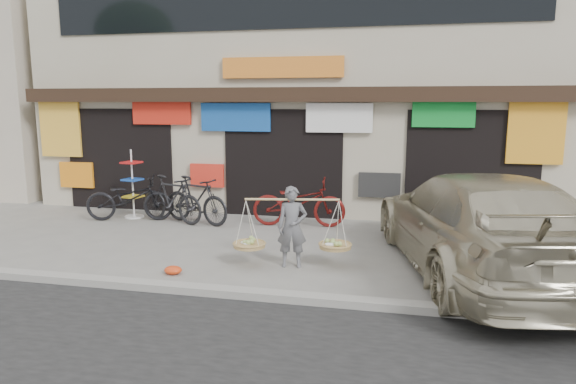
% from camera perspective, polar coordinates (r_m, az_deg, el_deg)
% --- Properties ---
extents(ground, '(70.00, 70.00, 0.00)m').
position_cam_1_polar(ground, '(9.84, -5.14, -7.07)').
color(ground, gray).
rests_on(ground, ground).
extents(kerb, '(70.00, 0.25, 0.12)m').
position_cam_1_polar(kerb, '(8.04, -9.49, -10.69)').
color(kerb, gray).
rests_on(kerb, ground).
extents(shophouse_block, '(14.00, 6.32, 7.00)m').
position_cam_1_polar(shophouse_block, '(15.65, 1.87, 12.07)').
color(shophouse_block, '#B7AD94').
rests_on(shophouse_block, ground).
extents(street_vendor, '(2.05, 0.83, 1.44)m').
position_cam_1_polar(street_vendor, '(9.02, 0.46, -4.31)').
color(street_vendor, slate).
rests_on(street_vendor, ground).
extents(bike_0, '(2.22, 1.23, 1.11)m').
position_cam_1_polar(bike_0, '(13.14, -17.21, -0.66)').
color(bike_0, black).
rests_on(bike_0, ground).
extents(bike_1, '(1.97, 1.14, 1.14)m').
position_cam_1_polar(bike_1, '(12.41, -10.19, -0.90)').
color(bike_1, black).
rests_on(bike_1, ground).
extents(bike_2, '(2.23, 0.97, 1.14)m').
position_cam_1_polar(bike_2, '(11.96, 1.22, -1.15)').
color(bike_2, '#601310').
rests_on(bike_2, ground).
extents(bike_3, '(1.97, 1.14, 1.14)m').
position_cam_1_polar(bike_3, '(12.66, -12.81, -0.77)').
color(bike_3, black).
rests_on(bike_3, ground).
extents(suv, '(3.68, 6.39, 1.74)m').
position_cam_1_polar(suv, '(9.18, 20.32, -3.29)').
color(suv, '#BCB497').
rests_on(suv, ground).
extents(display_rack, '(0.47, 0.47, 1.72)m').
position_cam_1_polar(display_rack, '(13.41, -16.85, 0.17)').
color(display_rack, silver).
rests_on(display_rack, ground).
extents(red_bag, '(0.31, 0.25, 0.14)m').
position_cam_1_polar(red_bag, '(8.99, -12.65, -8.47)').
color(red_bag, red).
rests_on(red_bag, ground).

